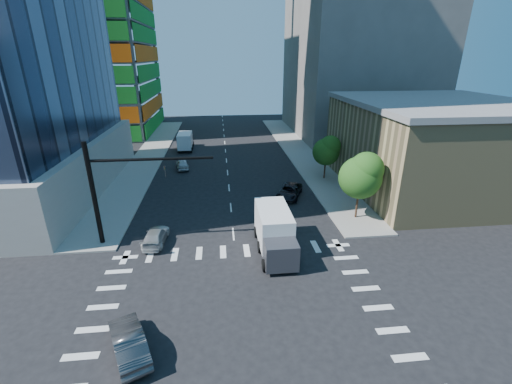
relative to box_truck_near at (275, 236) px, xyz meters
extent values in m
plane|color=black|center=(-3.35, -8.45, -1.54)|extent=(160.00, 160.00, 0.00)
cube|color=silver|center=(-3.35, -8.45, -1.54)|extent=(20.00, 20.00, 0.01)
cube|color=gray|center=(9.15, 31.55, -1.47)|extent=(5.00, 60.00, 0.15)
cube|color=gray|center=(-15.85, 31.55, -1.47)|extent=(5.00, 60.00, 0.15)
cube|color=#188626|center=(-18.25, 53.55, 22.96)|extent=(0.12, 24.00, 49.00)
cube|color=tan|center=(21.65, 13.55, 3.46)|extent=(20.00, 22.00, 10.00)
cube|color=slate|center=(21.65, 13.55, 8.76)|extent=(20.50, 22.50, 0.60)
cube|color=#615B57|center=(23.65, 46.55, 12.46)|extent=(24.00, 30.00, 28.00)
cylinder|color=black|center=(-14.85, 3.05, 3.11)|extent=(0.40, 0.40, 9.00)
cylinder|color=black|center=(-9.85, 3.05, 6.01)|extent=(10.00, 0.24, 0.24)
imported|color=black|center=(-8.85, 3.05, 4.91)|extent=(0.16, 0.20, 1.00)
cylinder|color=#382316|center=(9.15, 5.55, -0.25)|extent=(0.20, 0.20, 2.27)
sphere|color=#224B14|center=(9.15, 5.55, 2.83)|extent=(4.16, 4.16, 4.16)
sphere|color=#2D6A23|center=(9.55, 5.25, 3.81)|extent=(3.25, 3.25, 3.25)
cylinder|color=#382316|center=(9.45, 17.55, -0.43)|extent=(0.20, 0.20, 1.92)
sphere|color=#224B14|center=(9.45, 17.55, 2.18)|extent=(3.52, 3.52, 3.52)
sphere|color=#2D6A23|center=(9.85, 17.25, 3.01)|extent=(2.75, 2.75, 2.75)
imported|color=black|center=(3.58, 11.82, -0.84)|extent=(4.13, 5.60, 1.41)
imported|color=#BEBEBE|center=(-10.19, 2.72, -0.90)|extent=(2.10, 4.53, 1.28)
imported|color=#AFB2B7|center=(-9.82, 23.98, -0.83)|extent=(2.41, 4.41, 1.42)
imported|color=#444549|center=(-9.66, -9.45, -0.78)|extent=(3.32, 4.86, 1.52)
cube|color=white|center=(0.00, 0.00, 0.53)|extent=(2.66, 5.47, 2.83)
cube|color=#393A40|center=(0.00, 0.00, -0.18)|extent=(2.52, 1.98, 2.07)
cube|color=white|center=(-10.23, 35.34, 0.25)|extent=(2.27, 4.73, 2.46)
cube|color=#393A40|center=(-10.23, 35.34, -0.36)|extent=(2.17, 1.70, 1.79)
camera|label=1|loc=(-4.24, -24.49, 13.85)|focal=24.00mm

